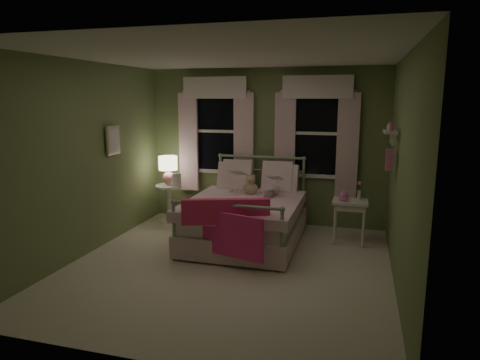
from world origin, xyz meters
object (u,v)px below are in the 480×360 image
(child_right, at_px, (271,175))
(nightstand_left, at_px, (169,198))
(child_left, at_px, (236,176))
(table_lamp, at_px, (168,167))
(teddy_bear, at_px, (251,186))
(bed, at_px, (246,216))
(nightstand_right, at_px, (350,207))

(child_right, relative_size, nightstand_left, 1.15)
(child_left, height_order, nightstand_left, child_left)
(child_right, xyz_separation_m, nightstand_left, (-1.82, 0.21, -0.52))
(nightstand_left, xyz_separation_m, table_lamp, (0.00, -0.00, 0.54))
(teddy_bear, xyz_separation_m, nightstand_left, (-1.54, 0.37, -0.37))
(child_right, relative_size, table_lamp, 1.56)
(table_lamp, bearing_deg, child_left, -9.57)
(bed, relative_size, nightstand_left, 3.13)
(teddy_bear, distance_m, nightstand_left, 1.63)
(bed, distance_m, teddy_bear, 0.49)
(table_lamp, bearing_deg, teddy_bear, -13.53)
(child_right, distance_m, nightstand_right, 1.26)
(nightstand_left, bearing_deg, child_right, -6.66)
(child_left, bearing_deg, child_right, 165.01)
(nightstand_left, bearing_deg, table_lamp, -45.00)
(teddy_bear, bearing_deg, nightstand_right, 2.75)
(nightstand_left, bearing_deg, teddy_bear, -13.53)
(bed, relative_size, nightstand_right, 3.18)
(child_right, distance_m, nightstand_left, 1.91)
(bed, bearing_deg, nightstand_left, 157.65)
(child_left, bearing_deg, bed, 108.61)
(child_right, bearing_deg, bed, 53.66)
(bed, height_order, nightstand_left, bed)
(child_right, bearing_deg, teddy_bear, 26.75)
(child_left, relative_size, child_right, 0.92)
(table_lamp, bearing_deg, bed, -22.35)
(teddy_bear, height_order, nightstand_right, teddy_bear)
(teddy_bear, bearing_deg, bed, -90.00)
(child_left, bearing_deg, table_lamp, -24.56)
(teddy_bear, bearing_deg, nightstand_left, 166.47)
(nightstand_left, bearing_deg, nightstand_right, -5.69)
(teddy_bear, bearing_deg, child_left, 150.50)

